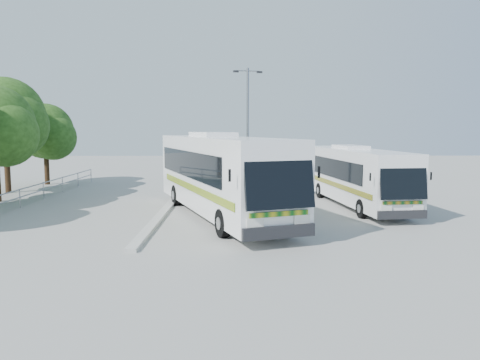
{
  "coord_description": "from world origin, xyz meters",
  "views": [
    {
      "loc": [
        1.17,
        -21.07,
        4.08
      ],
      "look_at": [
        1.4,
        1.56,
        1.59
      ],
      "focal_mm": 35.0,
      "sensor_mm": 36.0,
      "label": 1
    }
  ],
  "objects_px": {
    "lamppost": "(248,123)",
    "tree_far_e": "(46,131)",
    "tree_far_d": "(6,117)",
    "coach_main": "(219,173)",
    "coach_adjacent": "(356,175)"
  },
  "relations": [
    {
      "from": "coach_adjacent",
      "to": "lamppost",
      "type": "xyz_separation_m",
      "value": [
        -5.56,
        6.75,
        2.8
      ]
    },
    {
      "from": "coach_main",
      "to": "coach_adjacent",
      "type": "xyz_separation_m",
      "value": [
        7.13,
        2.88,
        -0.38
      ]
    },
    {
      "from": "lamppost",
      "to": "tree_far_e",
      "type": "bearing_deg",
      "value": 154.23
    },
    {
      "from": "coach_adjacent",
      "to": "lamppost",
      "type": "distance_m",
      "value": 9.18
    },
    {
      "from": "lamppost",
      "to": "coach_main",
      "type": "bearing_deg",
      "value": -113.26
    },
    {
      "from": "tree_far_d",
      "to": "lamppost",
      "type": "height_order",
      "value": "lamppost"
    },
    {
      "from": "tree_far_d",
      "to": "coach_main",
      "type": "distance_m",
      "value": 16.23
    },
    {
      "from": "tree_far_d",
      "to": "coach_adjacent",
      "type": "height_order",
      "value": "tree_far_d"
    },
    {
      "from": "coach_main",
      "to": "coach_adjacent",
      "type": "relative_size",
      "value": 1.22
    },
    {
      "from": "coach_adjacent",
      "to": "coach_main",
      "type": "bearing_deg",
      "value": -164.72
    },
    {
      "from": "tree_far_d",
      "to": "coach_adjacent",
      "type": "bearing_deg",
      "value": -14.25
    },
    {
      "from": "tree_far_d",
      "to": "lamppost",
      "type": "relative_size",
      "value": 0.91
    },
    {
      "from": "tree_far_e",
      "to": "coach_main",
      "type": "distance_m",
      "value": 18.3
    },
    {
      "from": "tree_far_e",
      "to": "coach_main",
      "type": "bearing_deg",
      "value": -44.16
    },
    {
      "from": "coach_main",
      "to": "lamppost",
      "type": "relative_size",
      "value": 1.67
    }
  ]
}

